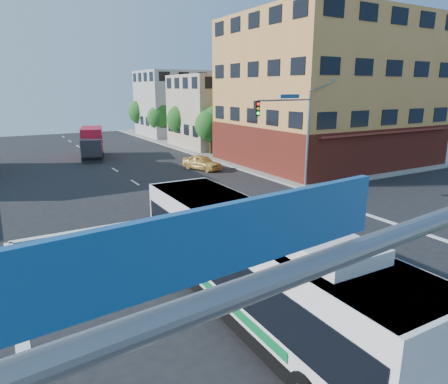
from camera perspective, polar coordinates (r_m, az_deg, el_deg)
ground at (r=16.86m, az=7.96°, el=-11.58°), size 120.00×120.00×0.00m
sidewalk_ne at (r=64.99m, az=13.55°, el=7.75°), size 50.00×50.00×0.15m
corner_building_ne at (r=42.29m, az=14.50°, el=12.12°), size 18.10×15.44×14.00m
building_east_near at (r=52.97m, az=-0.01°, el=11.49°), size 12.06×10.06×9.00m
building_east_far at (r=65.43m, az=-6.30°, el=12.44°), size 12.06×10.06×10.00m
signal_mast_ne at (r=29.21m, az=9.67°, el=9.66°), size 7.91×1.13×8.07m
street_tree_a at (r=45.29m, az=-1.76°, el=9.78°), size 3.60×3.60×5.53m
street_tree_b at (r=52.44m, az=-5.99°, el=10.55°), size 3.80×3.80×5.79m
street_tree_c at (r=59.83m, az=-9.18°, el=10.66°), size 3.40×3.40×5.29m
street_tree_d at (r=67.32m, az=-11.69°, el=11.33°), size 4.00×4.00×6.03m
transit_bus at (r=13.17m, az=4.63°, el=-10.42°), size 2.97×12.75×3.76m
box_truck at (r=45.99m, az=-18.31°, el=6.58°), size 3.71×7.40×3.20m
parked_car at (r=37.41m, az=-3.17°, el=4.25°), size 2.94×4.32×1.37m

